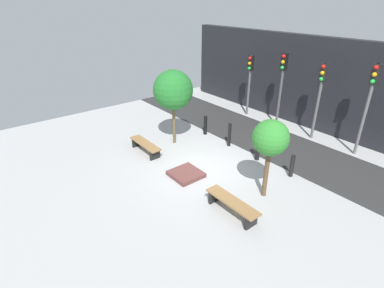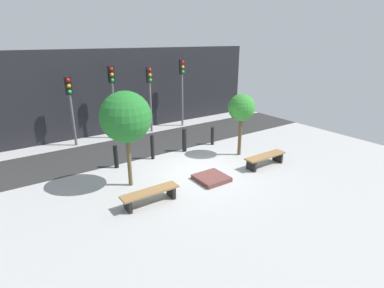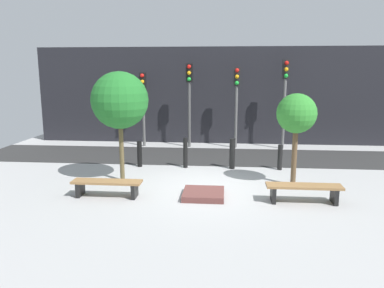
% 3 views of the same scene
% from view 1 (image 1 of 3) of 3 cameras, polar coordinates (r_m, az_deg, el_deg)
% --- Properties ---
extents(ground_plane, '(18.00, 18.00, 0.00)m').
position_cam_1_polar(ground_plane, '(11.48, 2.01, -4.74)').
color(ground_plane, '#A4A4A4').
extents(road_strip, '(18.00, 3.05, 0.01)m').
position_cam_1_polar(road_strip, '(14.09, 14.43, 0.60)').
color(road_strip, '#2B2B2B').
rests_on(road_strip, ground).
extents(building_facade, '(16.20, 0.50, 4.33)m').
position_cam_1_polar(building_facade, '(15.79, 22.20, 10.62)').
color(building_facade, black).
rests_on(building_facade, ground).
extents(bench_left, '(1.84, 0.45, 0.44)m').
position_cam_1_polar(bench_left, '(12.67, -8.89, -0.27)').
color(bench_left, black).
rests_on(bench_left, ground).
extents(bench_right, '(1.88, 0.47, 0.46)m').
position_cam_1_polar(bench_right, '(9.20, 7.64, -11.29)').
color(bench_right, black).
rests_on(bench_right, ground).
extents(planter_bed, '(1.07, 1.06, 0.15)m').
position_cam_1_polar(planter_bed, '(11.01, -1.16, -5.73)').
color(planter_bed, brown).
rests_on(planter_bed, ground).
extents(tree_behind_left_bench, '(1.68, 1.68, 3.27)m').
position_cam_1_polar(tree_behind_left_bench, '(12.65, -3.63, 10.18)').
color(tree_behind_left_bench, brown).
rests_on(tree_behind_left_bench, ground).
extents(tree_behind_right_bench, '(1.13, 1.13, 2.66)m').
position_cam_1_polar(tree_behind_right_bench, '(9.32, 14.73, 0.98)').
color(tree_behind_right_bench, brown).
rests_on(tree_behind_right_bench, ground).
extents(bollard_far_left, '(0.16, 0.16, 0.91)m').
position_cam_1_polar(bollard_far_left, '(14.18, 2.56, 3.59)').
color(bollard_far_left, black).
rests_on(bollard_far_left, ground).
extents(bollard_left, '(0.15, 0.15, 1.04)m').
position_cam_1_polar(bollard_left, '(13.09, 7.13, 1.74)').
color(bollard_left, black).
rests_on(bollard_left, ground).
extents(bollard_center, '(0.19, 0.19, 1.04)m').
position_cam_1_polar(bollard_center, '(12.15, 12.44, -0.74)').
color(bollard_center, black).
rests_on(bollard_center, ground).
extents(bollard_right, '(0.16, 0.16, 0.85)m').
position_cam_1_polar(bollard_right, '(11.40, 18.50, -3.98)').
color(bollard_right, black).
rests_on(bollard_right, ground).
extents(traffic_light_west, '(0.28, 0.27, 3.21)m').
position_cam_1_polar(traffic_light_west, '(16.49, 10.95, 12.90)').
color(traffic_light_west, '#555555').
rests_on(traffic_light_west, ground).
extents(traffic_light_mid_west, '(0.28, 0.27, 3.57)m').
position_cam_1_polar(traffic_light_mid_west, '(15.25, 16.78, 12.13)').
color(traffic_light_mid_west, '#4D4D4D').
rests_on(traffic_light_mid_west, ground).
extents(traffic_light_mid_east, '(0.28, 0.27, 3.42)m').
position_cam_1_polar(traffic_light_mid_east, '(14.25, 23.28, 9.79)').
color(traffic_light_mid_east, '#5B5B5B').
rests_on(traffic_light_mid_east, ground).
extents(traffic_light_east, '(0.28, 0.27, 3.72)m').
position_cam_1_polar(traffic_light_east, '(13.42, 30.80, 8.15)').
color(traffic_light_east, '#606060').
rests_on(traffic_light_east, ground).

